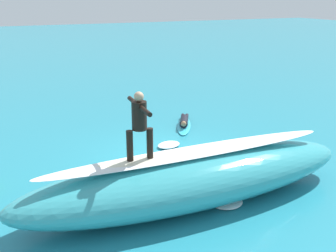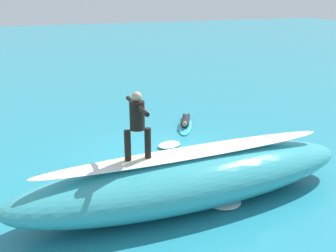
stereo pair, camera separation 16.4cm
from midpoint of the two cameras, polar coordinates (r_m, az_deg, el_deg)
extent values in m
plane|color=teal|center=(12.53, -0.14, -4.34)|extent=(120.00, 120.00, 0.00)
ellipsoid|color=teal|center=(9.67, 3.78, -7.41)|extent=(8.63, 2.21, 1.26)
ellipsoid|color=white|center=(9.40, 3.86, -3.74)|extent=(7.33, 0.80, 0.08)
ellipsoid|color=#EAE5C6|center=(8.90, -3.71, -4.96)|extent=(2.15, 0.66, 0.10)
cylinder|color=black|center=(8.69, -5.20, -2.79)|extent=(0.15, 0.15, 0.68)
cylinder|color=black|center=(8.82, -2.34, -2.42)|extent=(0.15, 0.15, 0.68)
cylinder|color=black|center=(8.54, -3.85, 1.49)|extent=(0.35, 0.35, 0.62)
sphere|color=tan|center=(8.43, -3.91, 4.19)|extent=(0.21, 0.21, 0.21)
cylinder|color=black|center=(8.08, -2.97, 2.12)|extent=(0.13, 0.56, 0.10)
cylinder|color=black|center=(8.89, -4.71, 3.58)|extent=(0.13, 0.56, 0.10)
ellipsoid|color=#33B2D1|center=(15.33, 2.76, 0.03)|extent=(1.51, 2.18, 0.07)
cylinder|color=black|center=(15.27, 2.77, 0.68)|extent=(0.66, 0.87, 0.29)
sphere|color=#936B4C|center=(14.77, 2.70, 0.31)|extent=(0.21, 0.21, 0.21)
cylinder|color=black|center=(16.03, 2.56, 1.22)|extent=(0.45, 0.67, 0.13)
cylinder|color=black|center=(16.02, 3.17, 1.21)|extent=(0.45, 0.67, 0.13)
ellipsoid|color=white|center=(13.30, 0.52, -2.69)|extent=(0.97, 0.84, 0.13)
ellipsoid|color=white|center=(9.92, 8.42, -10.56)|extent=(1.02, 1.00, 0.11)
camera|label=1|loc=(0.08, -89.61, 0.13)|focal=43.03mm
camera|label=2|loc=(0.08, 90.39, -0.13)|focal=43.03mm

